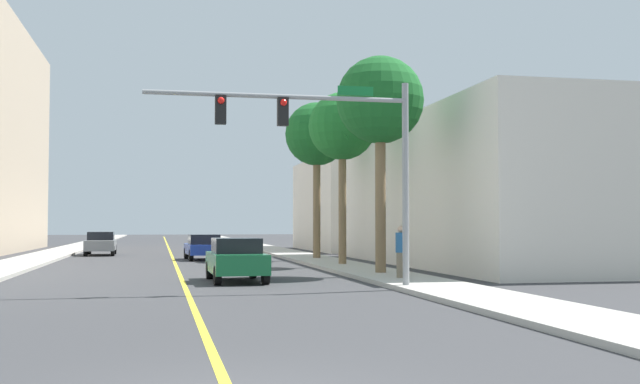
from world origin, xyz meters
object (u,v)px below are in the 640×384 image
palm_far (317,136)px  car_gray (101,243)px  palm_mid (342,128)px  pedestrian (401,252)px  traffic_signal_mast (331,139)px  car_green (236,259)px  car_blue (204,247)px  palm_near (380,102)px

palm_far → car_gray: palm_far is taller
palm_mid → pedestrian: 10.77m
palm_mid → traffic_signal_mast: bearing=-105.2°
palm_far → car_gray: 16.70m
palm_mid → pedestrian: (-0.19, -9.31, -5.42)m
traffic_signal_mast → palm_far: (3.45, 18.71, 2.31)m
palm_mid → car_green: bearing=-125.7°
car_gray → car_blue: car_gray is taller
palm_mid → palm_far: bearing=89.0°
car_blue → pedestrian: 18.67m
traffic_signal_mast → pedestrian: size_ratio=4.45×
palm_near → traffic_signal_mast: bearing=-119.2°
palm_near → car_green: 8.30m
car_blue → car_green: bearing=-92.1°
car_green → pedestrian: bearing=-15.1°
traffic_signal_mast → car_blue: 21.26m
palm_mid → car_gray: 20.95m
car_blue → pedestrian: (5.70, -17.77, 0.32)m
car_green → pedestrian: (5.52, -1.37, 0.27)m
palm_mid → car_gray: size_ratio=1.79×
traffic_signal_mast → palm_far: bearing=79.5°
car_blue → pedestrian: pedestrian is taller
palm_near → car_green: palm_near is taller
palm_far → car_gray: bearing=140.8°
car_blue → palm_near: bearing=-71.3°
pedestrian → palm_near: bearing=-158.5°
car_gray → car_blue: bearing=126.9°
palm_near → car_blue: bearing=111.4°
car_gray → pedestrian: 28.13m
palm_far → car_gray: (-12.06, 9.83, -6.07)m
car_gray → car_blue: 9.86m
palm_mid → car_blue: (-5.89, 8.46, -5.75)m
palm_near → pedestrian: bearing=-92.6°
car_gray → pedestrian: pedestrian is taller
palm_mid → car_gray: palm_mid is taller
traffic_signal_mast → palm_far: 19.16m
car_gray → car_green: bearing=103.4°
palm_mid → palm_far: size_ratio=0.94×
traffic_signal_mast → car_gray: size_ratio=1.78×
palm_far → car_blue: bearing=161.1°
traffic_signal_mast → palm_near: 7.07m
palm_mid → palm_near: bearing=-90.5°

